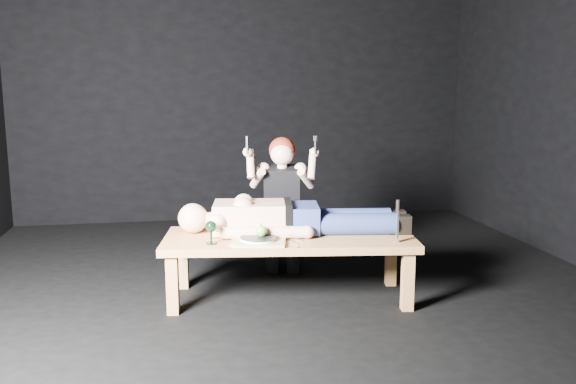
% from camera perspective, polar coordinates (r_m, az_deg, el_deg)
% --- Properties ---
extents(ground, '(5.00, 5.00, 0.00)m').
position_cam_1_polar(ground, '(4.43, -0.43, -9.30)').
color(ground, black).
rests_on(ground, ground).
extents(back_wall, '(5.00, 0.00, 5.00)m').
position_cam_1_polar(back_wall, '(6.66, -4.17, 10.27)').
color(back_wall, black).
rests_on(back_wall, ground).
extents(table, '(1.78, 0.87, 0.45)m').
position_cam_1_polar(table, '(4.18, 0.12, -7.23)').
color(table, '#BE7E42').
rests_on(table, ground).
extents(lying_man, '(1.79, 0.75, 0.27)m').
position_cam_1_polar(lying_man, '(4.20, 0.78, -2.10)').
color(lying_man, '#D3A78A').
rests_on(lying_man, table).
extents(kneeling_woman, '(0.73, 0.78, 1.13)m').
position_cam_1_polar(kneeling_woman, '(4.64, -0.51, -1.18)').
color(kneeling_woman, black).
rests_on(kneeling_woman, ground).
extents(serving_tray, '(0.40, 0.33, 0.02)m').
position_cam_1_polar(serving_tray, '(3.93, -2.86, -4.76)').
color(serving_tray, tan).
rests_on(serving_tray, table).
extents(plate, '(0.28, 0.28, 0.02)m').
position_cam_1_polar(plate, '(3.93, -2.87, -4.48)').
color(plate, white).
rests_on(plate, serving_tray).
extents(apple, '(0.08, 0.08, 0.08)m').
position_cam_1_polar(apple, '(3.93, -2.58, -3.76)').
color(apple, '#609C2C').
rests_on(apple, plate).
extents(goblet, '(0.08, 0.08, 0.15)m').
position_cam_1_polar(goblet, '(3.92, -7.38, -3.86)').
color(goblet, black).
rests_on(goblet, table).
extents(fork_flat, '(0.05, 0.18, 0.01)m').
position_cam_1_polar(fork_flat, '(3.91, -5.56, -5.02)').
color(fork_flat, '#B2B2B7').
rests_on(fork_flat, table).
extents(knife_flat, '(0.03, 0.18, 0.01)m').
position_cam_1_polar(knife_flat, '(3.90, 0.63, -4.99)').
color(knife_flat, '#B2B2B7').
rests_on(knife_flat, table).
extents(spoon_flat, '(0.13, 0.15, 0.01)m').
position_cam_1_polar(spoon_flat, '(4.03, 0.50, -4.49)').
color(spoon_flat, '#B2B2B7').
rests_on(spoon_flat, table).
extents(carving_knife, '(0.04, 0.05, 0.29)m').
position_cam_1_polar(carving_knife, '(3.99, 10.45, -2.76)').
color(carving_knife, '#B2B2B7').
rests_on(carving_knife, table).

